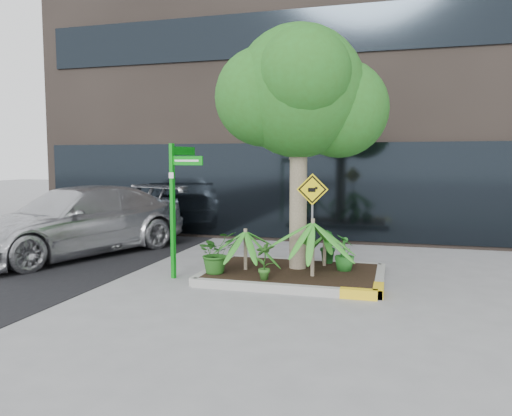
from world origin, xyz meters
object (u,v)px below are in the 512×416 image
(tree, at_px, (299,92))
(cattle_sign, at_px, (312,207))
(parked_car, at_px, (76,221))
(street_sign_post, at_px, (176,196))

(tree, distance_m, cattle_sign, 2.23)
(tree, height_order, parked_car, tree)
(street_sign_post, relative_size, cattle_sign, 1.38)
(parked_car, xyz_separation_m, cattle_sign, (5.81, -1.25, 0.59))
(street_sign_post, distance_m, cattle_sign, 2.56)
(parked_car, distance_m, street_sign_post, 3.68)
(parked_car, height_order, street_sign_post, street_sign_post)
(street_sign_post, bearing_deg, parked_car, 169.29)
(parked_car, bearing_deg, cattle_sign, 9.36)
(parked_car, bearing_deg, tree, 14.46)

